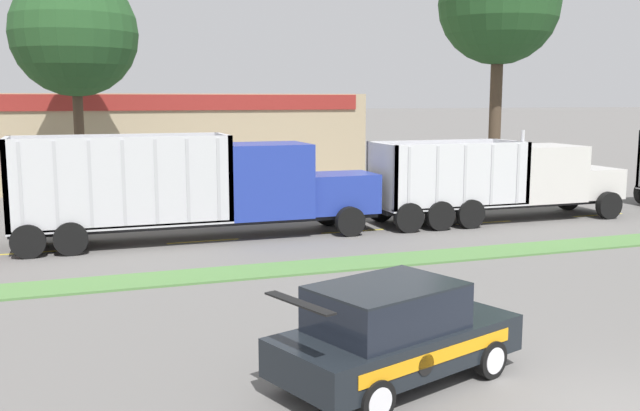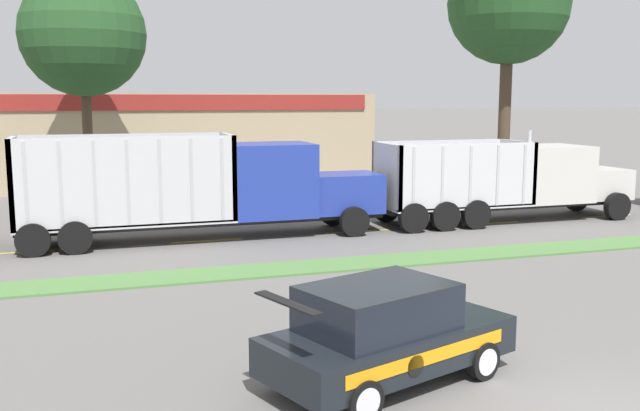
{
  "view_description": "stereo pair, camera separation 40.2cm",
  "coord_description": "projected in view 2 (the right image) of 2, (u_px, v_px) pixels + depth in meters",
  "views": [
    {
      "loc": [
        -7.57,
        -8.03,
        4.73
      ],
      "look_at": [
        -1.64,
        8.79,
        2.04
      ],
      "focal_mm": 40.0,
      "sensor_mm": 36.0,
      "label": 1
    },
    {
      "loc": [
        -7.19,
        -8.16,
        4.73
      ],
      "look_at": [
        -1.64,
        8.79,
        2.04
      ],
      "focal_mm": 40.0,
      "sensor_mm": 36.0,
      "label": 2
    }
  ],
  "objects": [
    {
      "name": "grass_verge",
      "position": [
        356.0,
        263.0,
        20.45
      ],
      "size": [
        120.0,
        1.54,
        0.06
      ],
      "primitive_type": "cube",
      "color": "#517F42",
      "rests_on": "ground_plane"
    },
    {
      "name": "dump_truck_mid",
      "position": [
        525.0,
        181.0,
        27.82
      ],
      "size": [
        10.44,
        2.75,
        3.55
      ],
      "color": "black",
      "rests_on": "ground_plane"
    },
    {
      "name": "dump_truck_lead",
      "position": [
        238.0,
        189.0,
        24.27
      ],
      "size": [
        12.27,
        2.58,
        3.55
      ],
      "color": "black",
      "rests_on": "ground_plane"
    },
    {
      "name": "centre_line_5",
      "position": [
        358.0,
        231.0,
        25.52
      ],
      "size": [
        2.4,
        0.14,
        0.01
      ],
      "primitive_type": "cube",
      "color": "yellow",
      "rests_on": "ground_plane"
    },
    {
      "name": "centre_line_7",
      "position": [
        606.0,
        216.0,
        28.84
      ],
      "size": [
        2.4,
        0.14,
        0.01
      ],
      "primitive_type": "cube",
      "color": "yellow",
      "rests_on": "ground_plane"
    },
    {
      "name": "centre_line_4",
      "position": [
        207.0,
        241.0,
        23.86
      ],
      "size": [
        2.4,
        0.14,
        0.01
      ],
      "primitive_type": "cube",
      "color": "yellow",
      "rests_on": "ground_plane"
    },
    {
      "name": "store_building_backdrop",
      "position": [
        132.0,
        137.0,
        41.63
      ],
      "size": [
        25.7,
        12.1,
        4.97
      ],
      "color": "tan",
      "rests_on": "ground_plane"
    },
    {
      "name": "tree_behind_centre",
      "position": [
        82.0,
        21.0,
        29.84
      ],
      "size": [
        5.25,
        5.25,
        11.34
      ],
      "color": "#473828",
      "rests_on": "ground_plane"
    },
    {
      "name": "centre_line_3",
      "position": [
        34.0,
        251.0,
        22.19
      ],
      "size": [
        2.4,
        0.14,
        0.01
      ],
      "primitive_type": "cube",
      "color": "yellow",
      "rests_on": "ground_plane"
    },
    {
      "name": "rally_car",
      "position": [
        385.0,
        332.0,
        11.82
      ],
      "size": [
        4.71,
        3.21,
        1.75
      ],
      "color": "black",
      "rests_on": "ground_plane"
    },
    {
      "name": "centre_line_6",
      "position": [
        490.0,
        223.0,
        27.18
      ],
      "size": [
        2.4,
        0.14,
        0.01
      ],
      "primitive_type": "cube",
      "color": "yellow",
      "rests_on": "ground_plane"
    }
  ]
}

